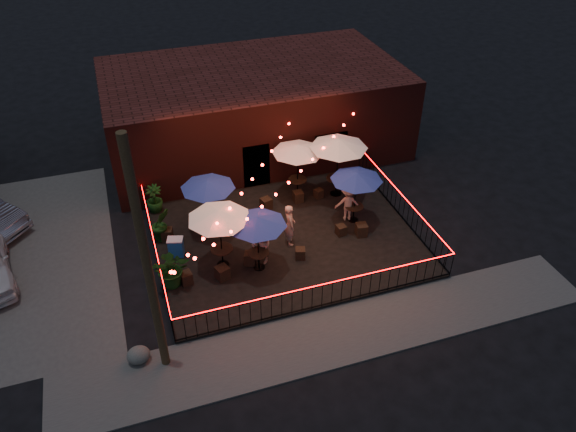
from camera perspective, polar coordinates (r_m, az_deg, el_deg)
name	(u,v)px	position (r m, az deg, el deg)	size (l,w,h in m)	color
ground	(302,273)	(20.89, 1.42, -5.77)	(110.00, 110.00, 0.00)	black
patio	(285,239)	(22.28, -0.30, -2.37)	(10.00, 8.00, 0.15)	black
sidewalk	(335,335)	(18.74, 4.83, -12.00)	(18.00, 2.50, 0.05)	#423F3D
brick_building	(253,108)	(28.06, -3.53, 10.86)	(14.00, 8.00, 4.00)	#3A140F
utility_pole	(147,266)	(15.57, -14.12, -4.90)	(0.26, 0.26, 8.00)	#332515
fence_front	(322,296)	(19.08, 3.49, -8.09)	(10.00, 0.04, 1.04)	black
fence_left	(156,253)	(21.25, -13.25, -3.72)	(0.04, 8.00, 1.04)	black
fence_right	(400,204)	(23.66, 11.28, 1.18)	(0.04, 8.00, 1.04)	black
festoon_lights	(261,197)	(20.37, -2.76, 1.96)	(10.02, 8.72, 1.32)	#FB1A13
cafe_table_0	(219,215)	(19.71, -7.06, 0.09)	(2.68, 2.68, 2.50)	black
cafe_table_1	(208,185)	(21.66, -8.16, 3.17)	(2.74, 2.74, 2.35)	black
cafe_table_2	(257,222)	(19.56, -3.15, -0.57)	(2.73, 2.73, 2.33)	black
cafe_table_3	(298,149)	(23.59, 1.01, 6.80)	(2.92, 2.92, 2.46)	black
cafe_table_4	(357,177)	(22.15, 6.99, 3.96)	(2.60, 2.60, 2.30)	black
cafe_table_5	(339,144)	(23.56, 5.16, 7.29)	(3.26, 3.26, 2.72)	black
bistro_chair_0	(186,278)	(20.43, -10.29, -6.20)	(0.39, 0.39, 0.46)	black
bistro_chair_1	(222,273)	(20.39, -6.68, -5.77)	(0.44, 0.44, 0.52)	black
bistro_chair_2	(167,234)	(22.50, -12.18, -1.84)	(0.42, 0.42, 0.50)	black
bistro_chair_3	(215,222)	(22.85, -7.41, -0.61)	(0.40, 0.40, 0.48)	black
bistro_chair_4	(250,258)	(20.94, -3.87, -4.32)	(0.41, 0.41, 0.48)	black
bistro_chair_5	(300,253)	(21.15, 1.25, -3.83)	(0.37, 0.37, 0.43)	black
bistro_chair_6	(266,204)	(23.73, -2.23, 1.27)	(0.41, 0.41, 0.49)	black
bistro_chair_7	(298,197)	(24.16, 1.03, 1.99)	(0.40, 0.40, 0.48)	black
bistro_chair_8	(341,230)	(22.38, 5.41, -1.43)	(0.36, 0.36, 0.42)	black
bistro_chair_9	(361,230)	(22.42, 7.47, -1.39)	(0.43, 0.43, 0.51)	black
bistro_chair_10	(319,193)	(24.46, 3.14, 2.30)	(0.33, 0.33, 0.40)	black
bistro_chair_11	(347,184)	(25.14, 6.03, 3.28)	(0.41, 0.41, 0.49)	black
patron_a	(290,225)	(21.45, 0.18, -0.90)	(0.64, 0.42, 1.76)	#DCB58F
patron_b	(261,243)	(20.63, -2.72, -2.79)	(0.83, 0.64, 1.70)	tan
patron_c	(348,203)	(22.91, 6.10, 1.33)	(1.03, 0.59, 1.59)	tan
potted_shrub_a	(172,268)	(20.15, -11.74, -5.23)	(1.31, 1.13, 1.45)	#123810
potted_shrub_b	(161,224)	(22.31, -12.82, -0.80)	(0.79, 0.64, 1.43)	#143B0B
potted_shrub_c	(154,199)	(24.03, -13.44, 1.71)	(0.68, 0.68, 1.21)	#163A12
cooler	(176,247)	(21.59, -11.32, -3.10)	(0.68, 0.57, 0.77)	blue
boulder	(138,355)	(18.37, -14.96, -13.48)	(0.80, 0.68, 0.63)	#484843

